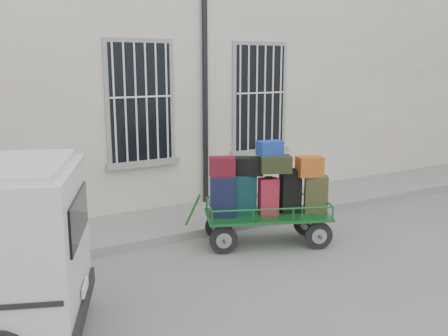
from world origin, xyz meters
name	(u,v)px	position (x,y,z in m)	size (l,w,h in m)	color
ground	(241,265)	(0.00, 0.00, 0.00)	(80.00, 80.00, 0.00)	slate
building	(117,63)	(0.00, 5.50, 3.00)	(24.00, 5.15, 6.00)	#BEB3A2
sidewalk	(179,221)	(0.00, 2.20, 0.07)	(24.00, 1.70, 0.15)	gray
luggage_cart	(267,194)	(0.82, 0.54, 0.87)	(2.38, 1.62, 1.75)	black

